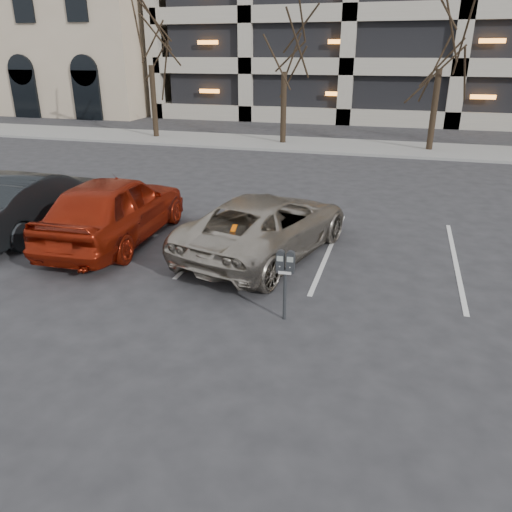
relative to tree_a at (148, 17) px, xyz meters
The scene contains 11 objects.
ground 19.78m from the tree_a, 57.99° to the right, with size 140.00×140.00×0.00m, color #28282B.
sidewalk 11.60m from the tree_a, ahead, with size 80.00×4.00×0.12m, color gray.
stall_lines 17.23m from the tree_a, 57.88° to the right, with size 16.90×5.20×0.00m.
office_building 22.81m from the tree_a, 142.28° to the left, with size 26.00×16.20×15.00m.
tree_a is the anchor object (origin of this frame).
tree_b 7.01m from the tree_a, ahead, with size 3.37×3.37×7.66m.
tree_c 14.00m from the tree_a, ahead, with size 3.55×3.55×8.07m.
parking_meter 21.13m from the tree_a, 57.18° to the right, with size 0.33×0.14×1.25m.
suv_silver 18.30m from the tree_a, 55.09° to the right, with size 3.48×5.38×1.39m.
car_red 16.71m from the tree_a, 66.65° to the right, with size 1.96×4.86×1.66m, color #99210D.
car_dark 15.82m from the tree_a, 75.03° to the right, with size 1.63×4.68×1.54m, color black.
Camera 1 is at (2.79, -8.72, 4.30)m, focal length 35.00 mm.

